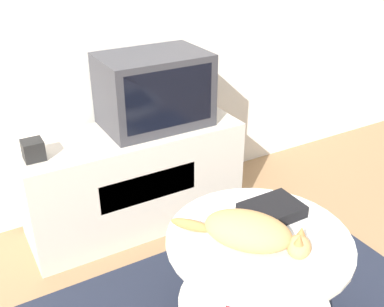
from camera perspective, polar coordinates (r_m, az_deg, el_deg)
name	(u,v)px	position (r m, az deg, el deg)	size (l,w,h in m)	color
tv_stand	(133,179)	(2.60, -7.45, -3.18)	(1.22, 0.45, 0.59)	beige
tv	(154,90)	(2.48, -4.85, 8.04)	(0.58, 0.39, 0.40)	#333338
speaker	(33,150)	(2.27, -19.51, 0.42)	(0.10, 0.10, 0.10)	black
coffee_table	(256,273)	(1.91, 8.15, -14.81)	(0.73, 0.73, 0.49)	#B2B2B7
dvd_box	(272,210)	(1.92, 10.09, -7.12)	(0.25, 0.18, 0.05)	black
cat	(250,232)	(1.72, 7.37, -9.81)	(0.39, 0.45, 0.13)	tan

